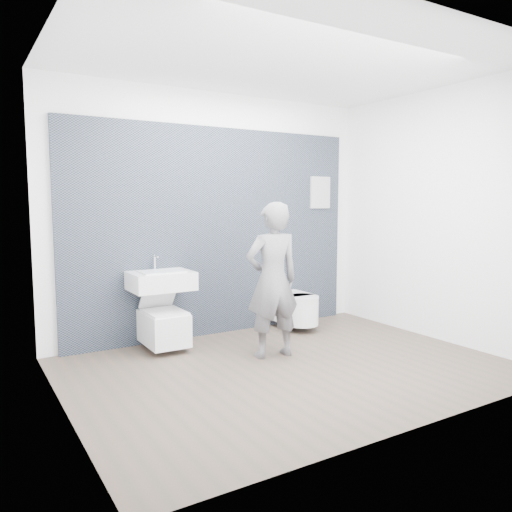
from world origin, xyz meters
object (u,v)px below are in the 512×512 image
washbasin (161,280)px  visitor (272,280)px  toilet_square (164,326)px  toilet_rounded (296,308)px

washbasin → visitor: (0.85, -0.83, 0.04)m
washbasin → visitor: size_ratio=0.41×
toilet_square → toilet_rounded: toilet_square is taller
washbasin → visitor: 1.19m
washbasin → toilet_rounded: size_ratio=0.98×
toilet_square → toilet_rounded: bearing=-1.5°
washbasin → toilet_rounded: 1.76m
visitor → washbasin: bearing=-37.7°
washbasin → toilet_rounded: washbasin is taller
washbasin → toilet_square: bearing=-90.0°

